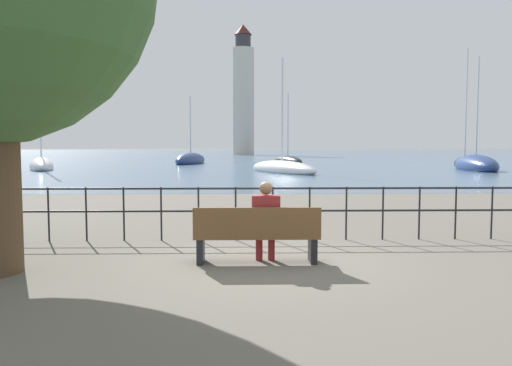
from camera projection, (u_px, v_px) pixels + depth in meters
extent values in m
plane|color=#605B51|center=(257.00, 262.00, 7.91)|extent=(1000.00, 1000.00, 0.00)
cube|color=#47607A|center=(244.00, 152.00, 169.01)|extent=(600.00, 300.00, 0.01)
cube|color=brown|center=(257.00, 236.00, 7.88)|extent=(1.97, 0.45, 0.05)
cube|color=brown|center=(257.00, 222.00, 7.65)|extent=(1.97, 0.04, 0.45)
cube|color=black|center=(201.00, 250.00, 7.87)|extent=(0.10, 0.41, 0.40)
cube|color=black|center=(313.00, 250.00, 7.91)|extent=(0.10, 0.41, 0.40)
cylinder|color=maroon|center=(259.00, 246.00, 8.05)|extent=(0.11, 0.11, 0.45)
cylinder|color=maroon|center=(271.00, 246.00, 8.05)|extent=(0.11, 0.11, 0.45)
cube|color=maroon|center=(266.00, 230.00, 7.94)|extent=(0.37, 0.26, 0.14)
cube|color=maroon|center=(266.00, 215.00, 7.84)|extent=(0.44, 0.24, 0.62)
sphere|color=#846047|center=(266.00, 188.00, 7.80)|extent=(0.21, 0.21, 0.21)
cylinder|color=black|center=(11.00, 214.00, 9.64)|extent=(0.04, 0.04, 1.05)
cylinder|color=black|center=(49.00, 214.00, 9.66)|extent=(0.04, 0.04, 1.05)
cylinder|color=black|center=(86.00, 214.00, 9.68)|extent=(0.04, 0.04, 1.05)
cylinder|color=black|center=(124.00, 214.00, 9.69)|extent=(0.04, 0.04, 1.05)
cylinder|color=black|center=(161.00, 214.00, 9.71)|extent=(0.04, 0.04, 1.05)
cylinder|color=black|center=(199.00, 214.00, 9.73)|extent=(0.04, 0.04, 1.05)
cylinder|color=black|center=(236.00, 214.00, 9.75)|extent=(0.04, 0.04, 1.05)
cylinder|color=black|center=(273.00, 214.00, 9.77)|extent=(0.04, 0.04, 1.05)
cylinder|color=black|center=(310.00, 213.00, 9.79)|extent=(0.04, 0.04, 1.05)
cylinder|color=black|center=(346.00, 213.00, 9.80)|extent=(0.04, 0.04, 1.05)
cylinder|color=black|center=(383.00, 213.00, 9.82)|extent=(0.04, 0.04, 1.05)
cylinder|color=black|center=(419.00, 213.00, 9.84)|extent=(0.04, 0.04, 1.05)
cylinder|color=black|center=(456.00, 213.00, 9.86)|extent=(0.04, 0.04, 1.05)
cylinder|color=black|center=(492.00, 213.00, 9.88)|extent=(0.04, 0.04, 1.05)
cylinder|color=black|center=(254.00, 188.00, 9.72)|extent=(15.24, 0.04, 0.04)
cylinder|color=black|center=(254.00, 211.00, 9.75)|extent=(15.24, 0.04, 0.04)
ellipsoid|color=black|center=(288.00, 161.00, 54.64)|extent=(3.67, 6.66, 1.20)
cylinder|color=silver|center=(288.00, 126.00, 54.35)|extent=(0.14, 0.14, 7.05)
ellipsoid|color=white|center=(282.00, 169.00, 35.68)|extent=(5.38, 8.66, 1.23)
cylinder|color=silver|center=(282.00, 111.00, 35.38)|extent=(0.14, 0.14, 7.49)
ellipsoid|color=black|center=(465.00, 163.00, 49.15)|extent=(3.87, 7.27, 1.20)
cylinder|color=silver|center=(466.00, 104.00, 48.74)|extent=(0.14, 0.14, 10.82)
ellipsoid|color=navy|center=(476.00, 166.00, 39.35)|extent=(3.98, 8.73, 1.75)
cylinder|color=silver|center=(477.00, 108.00, 39.02)|extent=(0.14, 0.14, 7.98)
ellipsoid|color=navy|center=(191.00, 161.00, 53.85)|extent=(3.61, 8.68, 1.73)
cylinder|color=silver|center=(190.00, 126.00, 53.58)|extent=(0.14, 0.14, 6.41)
ellipsoid|color=silver|center=(42.00, 166.00, 40.17)|extent=(4.63, 8.17, 1.42)
cylinder|color=silver|center=(39.00, 90.00, 39.74)|extent=(0.14, 0.14, 11.26)
cylinder|color=beige|center=(243.00, 102.00, 114.92)|extent=(5.03, 5.03, 24.40)
cylinder|color=#2D2D33|center=(243.00, 41.00, 113.93)|extent=(3.52, 3.52, 2.98)
cone|color=#4C1E19|center=(243.00, 30.00, 113.73)|extent=(4.02, 4.02, 2.38)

